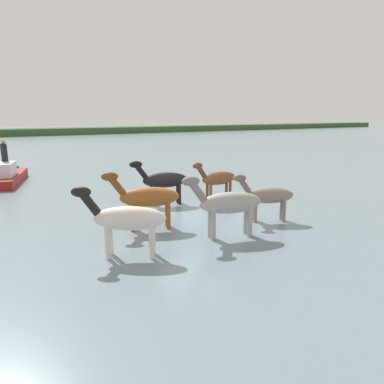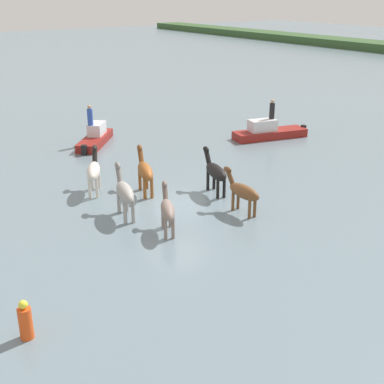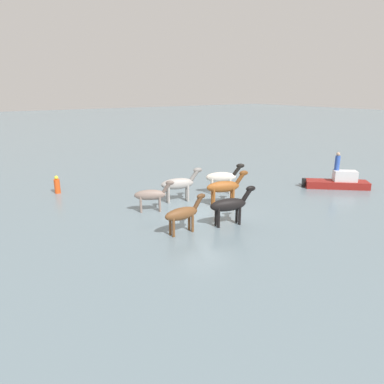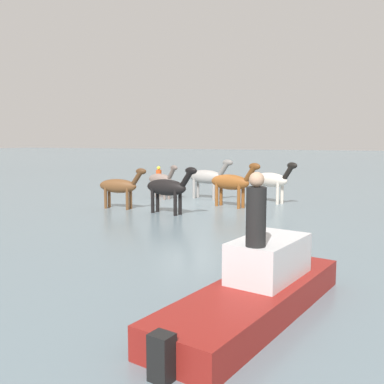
{
  "view_description": "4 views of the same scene",
  "coord_description": "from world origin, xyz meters",
  "views": [
    {
      "loc": [
        -5.88,
        -10.64,
        3.69
      ],
      "look_at": [
        -0.01,
        -0.33,
        0.99
      ],
      "focal_mm": 32.09,
      "sensor_mm": 36.0,
      "label": 1
    },
    {
      "loc": [
        17.17,
        -11.08,
        8.55
      ],
      "look_at": [
        0.68,
        0.29,
        0.66
      ],
      "focal_mm": 48.23,
      "sensor_mm": 36.0,
      "label": 2
    },
    {
      "loc": [
        10.53,
        14.3,
        6.39
      ],
      "look_at": [
        0.42,
        -0.53,
        1.12
      ],
      "focal_mm": 33.04,
      "sensor_mm": 36.0,
      "label": 3
    },
    {
      "loc": [
        -7.15,
        17.17,
        2.89
      ],
      "look_at": [
        -0.27,
        0.14,
        0.66
      ],
      "focal_mm": 40.8,
      "sensor_mm": 36.0,
      "label": 4
    }
  ],
  "objects": [
    {
      "name": "boat_tender_starboard",
      "position": [
        -10.38,
        0.95,
        0.31
      ],
      "size": [
        3.8,
        3.5,
        1.32
      ],
      "rotation": [
        0.0,
        0.0,
        2.43
      ],
      "color": "maroon",
      "rests_on": "ground_plane"
    },
    {
      "name": "buoy_channel_marker",
      "position": [
        5.47,
        -8.28,
        0.51
      ],
      "size": [
        0.36,
        0.36,
        1.14
      ],
      "color": "#E54C19",
      "rests_on": "ground_plane"
    },
    {
      "name": "horse_rear_stallion",
      "position": [
        -0.0,
        -2.5,
        1.07
      ],
      "size": [
        2.51,
        1.07,
        1.95
      ],
      "rotation": [
        0.0,
        0.0,
        2.88
      ],
      "color": "#9E9993",
      "rests_on": "ground_plane"
    },
    {
      "name": "horse_pinto_flank",
      "position": [
        2.15,
        -1.84,
        0.92
      ],
      "size": [
        2.08,
        1.25,
        1.68
      ],
      "rotation": [
        0.0,
        0.0,
        2.69
      ],
      "color": "gray",
      "rests_on": "ground_plane"
    },
    {
      "name": "person_helmsman_aft",
      "position": [
        -10.4,
        0.73,
        1.72
      ],
      "size": [
        0.32,
        0.32,
        1.19
      ],
      "color": "#2D51B2",
      "rests_on": "boat_tender_starboard"
    },
    {
      "name": "horse_dun_straggler",
      "position": [
        -0.03,
        2.04,
        1.03
      ],
      "size": [
        2.41,
        0.98,
        1.86
      ],
      "rotation": [
        0.0,
        0.0,
        2.9
      ],
      "color": "black",
      "rests_on": "ground_plane"
    },
    {
      "name": "ground_plane",
      "position": [
        0.0,
        0.0,
        0.0
      ],
      "size": [
        205.44,
        205.44,
        0.0
      ],
      "primitive_type": "plane",
      "color": "slate"
    },
    {
      "name": "horse_chestnut_trailing",
      "position": [
        -1.81,
        -0.54,
        1.06
      ],
      "size": [
        2.46,
        1.17,
        1.92
      ],
      "rotation": [
        0.0,
        0.0,
        2.81
      ],
      "color": "brown",
      "rests_on": "ground_plane"
    },
    {
      "name": "horse_gray_outer",
      "position": [
        2.38,
        1.62,
        0.94
      ],
      "size": [
        2.2,
        0.53,
        1.71
      ],
      "rotation": [
        0.0,
        0.0,
        3.15
      ],
      "color": "brown",
      "rests_on": "ground_plane"
    },
    {
      "name": "horse_mid_herd",
      "position": [
        -3.15,
        -2.39,
        1.04
      ],
      "size": [
        2.31,
        1.53,
        1.9
      ],
      "rotation": [
        0.0,
        0.0,
        2.63
      ],
      "color": "silver",
      "rests_on": "ground_plane"
    }
  ]
}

